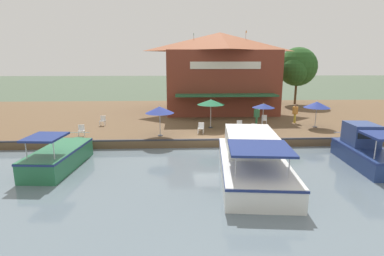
# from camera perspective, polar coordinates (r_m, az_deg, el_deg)

# --- Properties ---
(ground_plane) EXTENTS (220.00, 220.00, 0.00)m
(ground_plane) POSITION_cam_1_polar(r_m,az_deg,el_deg) (21.35, 3.85, -3.96)
(ground_plane) COLOR #4C5B47
(quay_deck) EXTENTS (22.00, 56.00, 0.60)m
(quay_deck) POSITION_cam_1_polar(r_m,az_deg,el_deg) (31.95, 1.73, 2.18)
(quay_deck) COLOR brown
(quay_deck) RESTS_ON ground
(quay_edge_fender) EXTENTS (0.20, 50.40, 0.10)m
(quay_edge_fender) POSITION_cam_1_polar(r_m,az_deg,el_deg) (21.27, 3.85, -2.20)
(quay_edge_fender) COLOR #2D2D33
(quay_edge_fender) RESTS_ON quay_deck
(waterfront_restaurant) EXTENTS (11.30, 12.02, 8.75)m
(waterfront_restaurant) POSITION_cam_1_polar(r_m,az_deg,el_deg) (34.25, 5.19, 10.67)
(waterfront_restaurant) COLOR brown
(waterfront_restaurant) RESTS_ON quay_deck
(patio_umbrella_by_entrance) EXTENTS (2.12, 2.12, 2.26)m
(patio_umbrella_by_entrance) POSITION_cam_1_polar(r_m,az_deg,el_deg) (22.22, -6.18, 3.46)
(patio_umbrella_by_entrance) COLOR #B7B7B7
(patio_umbrella_by_entrance) RESTS_ON quay_deck
(patio_umbrella_back_row) EXTENTS (2.14, 2.14, 2.22)m
(patio_umbrella_back_row) POSITION_cam_1_polar(r_m,az_deg,el_deg) (27.17, 22.69, 4.12)
(patio_umbrella_back_row) COLOR #B7B7B7
(patio_umbrella_back_row) RESTS_ON quay_deck
(patio_umbrella_mid_patio_right) EXTENTS (1.73, 1.73, 2.28)m
(patio_umbrella_mid_patio_right) POSITION_cam_1_polar(r_m,az_deg,el_deg) (24.20, 13.46, 4.14)
(patio_umbrella_mid_patio_right) COLOR #B7B7B7
(patio_umbrella_mid_patio_right) RESTS_ON quay_deck
(patio_umbrella_mid_patio_left) EXTENTS (2.26, 2.26, 2.43)m
(patio_umbrella_mid_patio_left) POSITION_cam_1_polar(r_m,az_deg,el_deg) (24.87, 3.62, 4.95)
(patio_umbrella_mid_patio_left) COLOR #B7B7B7
(patio_umbrella_mid_patio_left) RESTS_ON quay_deck
(cafe_chair_far_corner_seat) EXTENTS (0.53, 0.53, 0.85)m
(cafe_chair_far_corner_seat) POSITION_cam_1_polar(r_m,az_deg,el_deg) (23.78, -20.33, -0.33)
(cafe_chair_far_corner_seat) COLOR white
(cafe_chair_far_corner_seat) RESTS_ON quay_deck
(cafe_chair_facing_river) EXTENTS (0.46, 0.46, 0.85)m
(cafe_chair_facing_river) POSITION_cam_1_polar(r_m,az_deg,el_deg) (24.30, 9.08, 0.57)
(cafe_chair_facing_river) COLOR white
(cafe_chair_facing_river) RESTS_ON quay_deck
(cafe_chair_back_row_seat) EXTENTS (0.53, 0.53, 0.85)m
(cafe_chair_back_row_seat) POSITION_cam_1_polar(r_m,az_deg,el_deg) (23.14, 1.73, 0.12)
(cafe_chair_back_row_seat) COLOR white
(cafe_chair_back_row_seat) RESTS_ON quay_deck
(cafe_chair_under_first_umbrella) EXTENTS (0.49, 0.49, 0.85)m
(cafe_chair_under_first_umbrella) POSITION_cam_1_polar(r_m,az_deg,el_deg) (23.16, 11.77, -0.13)
(cafe_chair_under_first_umbrella) COLOR white
(cafe_chair_under_first_umbrella) RESTS_ON quay_deck
(cafe_chair_beside_entrance) EXTENTS (0.53, 0.53, 0.85)m
(cafe_chair_beside_entrance) POSITION_cam_1_polar(r_m,az_deg,el_deg) (27.09, 13.60, 1.61)
(cafe_chair_beside_entrance) COLOR white
(cafe_chair_beside_entrance) RESTS_ON quay_deck
(cafe_chair_mid_patio) EXTENTS (0.46, 0.46, 0.85)m
(cafe_chair_mid_patio) POSITION_cam_1_polar(r_m,az_deg,el_deg) (27.11, -16.65, 1.44)
(cafe_chair_mid_patio) COLOR white
(cafe_chair_mid_patio) RESTS_ON quay_deck
(person_at_quay_edge) EXTENTS (0.49, 0.49, 1.75)m
(person_at_quay_edge) POSITION_cam_1_polar(r_m,az_deg,el_deg) (25.96, 12.23, 2.62)
(person_at_quay_edge) COLOR #337547
(person_at_quay_edge) RESTS_ON quay_deck
(person_mid_patio) EXTENTS (0.48, 0.48, 1.69)m
(person_mid_patio) POSITION_cam_1_polar(r_m,az_deg,el_deg) (28.62, 19.06, 3.03)
(person_mid_patio) COLOR gold
(person_mid_patio) RESTS_ON quay_deck
(motorboat_mid_row) EXTENTS (9.62, 4.13, 2.21)m
(motorboat_mid_row) POSITION_cam_1_polar(r_m,az_deg,el_deg) (16.96, 11.06, -5.37)
(motorboat_mid_row) COLOR white
(motorboat_mid_row) RESTS_ON river_water
(motorboat_outer_channel) EXTENTS (6.32, 2.38, 2.34)m
(motorboat_outer_channel) POSITION_cam_1_polar(r_m,az_deg,el_deg) (20.77, 29.63, -3.55)
(motorboat_outer_channel) COLOR navy
(motorboat_outer_channel) RESTS_ON river_water
(motorboat_fourth_along) EXTENTS (6.23, 2.47, 2.19)m
(motorboat_fourth_along) POSITION_cam_1_polar(r_m,az_deg,el_deg) (19.27, -23.32, -4.63)
(motorboat_fourth_along) COLOR #287047
(motorboat_fourth_along) RESTS_ON river_water
(tree_behind_restaurant) EXTENTS (5.15, 4.90, 7.24)m
(tree_behind_restaurant) POSITION_cam_1_polar(r_m,az_deg,el_deg) (40.97, 19.32, 10.76)
(tree_behind_restaurant) COLOR brown
(tree_behind_restaurant) RESTS_ON quay_deck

